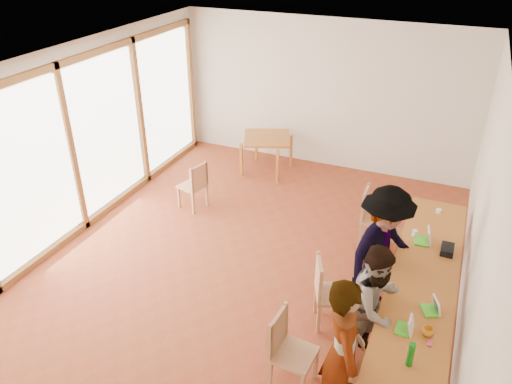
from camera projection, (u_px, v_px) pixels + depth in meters
ground at (244, 269)px, 7.46m from camera, size 8.00×8.00×0.00m
wall_back at (326, 95)px, 9.95m from camera, size 6.00×0.10×3.00m
wall_right at (481, 228)px, 5.70m from camera, size 0.10×8.00×3.00m
window_wall at (70, 146)px, 7.75m from camera, size 0.10×8.00×3.00m
ceiling at (241, 69)px, 5.99m from camera, size 6.00×8.00×0.04m
communal_table at (423, 280)px, 6.14m from camera, size 0.80×4.00×0.75m
side_table at (267, 141)px, 10.03m from camera, size 0.90×0.90×0.75m
chair_near at (286, 343)px, 5.39m from camera, size 0.48×0.48×0.51m
chair_mid at (326, 286)px, 6.20m from camera, size 0.59×0.59×0.51m
chair_far at (370, 211)px, 7.78m from camera, size 0.46×0.46×0.51m
chair_empty at (385, 228)px, 7.52m from camera, size 0.47×0.47×0.44m
chair_spare at (196, 181)px, 8.76m from camera, size 0.50×0.50×0.47m
person_near at (343, 352)px, 4.89m from camera, size 0.64×0.75×1.75m
person_mid at (376, 306)px, 5.60m from camera, size 0.86×0.94×1.57m
person_far at (382, 252)px, 6.31m from camera, size 1.10×1.35×1.81m
laptop_near at (407, 327)px, 5.29m from camera, size 0.19×0.22×0.18m
laptop_mid at (433, 308)px, 5.56m from camera, size 0.25×0.26×0.18m
laptop_far at (425, 238)px, 6.74m from camera, size 0.24×0.27×0.21m
yellow_mug at (428, 331)px, 5.25m from camera, size 0.14×0.14×0.09m
green_bottle at (411, 354)px, 4.85m from camera, size 0.07×0.07×0.28m
clear_glass at (415, 233)px, 6.88m from camera, size 0.07×0.07×0.09m
condiment_cup at (439, 211)px, 7.42m from camera, size 0.08×0.08×0.06m
pink_phone at (430, 343)px, 5.16m from camera, size 0.05×0.10×0.01m
black_pouch at (447, 250)px, 6.54m from camera, size 0.16×0.26×0.09m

